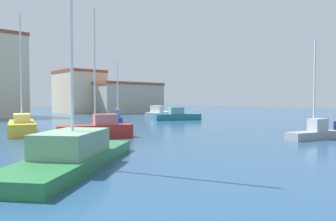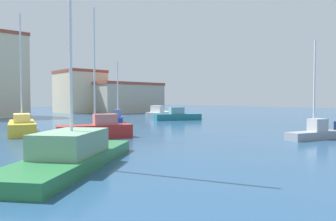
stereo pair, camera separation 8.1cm
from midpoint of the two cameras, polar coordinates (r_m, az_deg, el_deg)
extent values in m
plane|color=navy|center=(28.64, -14.09, -3.34)|extent=(160.00, 160.00, 0.00)
cube|color=#28703D|center=(13.31, -16.79, -8.59)|extent=(8.09, 7.31, 0.50)
cube|color=gray|center=(13.14, -16.94, -5.57)|extent=(3.78, 3.61, 0.93)
cylinder|color=silver|center=(13.41, -17.05, 14.82)|extent=(0.12, 0.12, 10.34)
cube|color=#1E707A|center=(40.00, 1.83, -1.17)|extent=(5.95, 4.10, 0.79)
cube|color=#6B9CA2|center=(39.91, 1.61, 0.01)|extent=(2.10, 1.89, 0.85)
cube|color=#B22823|center=(22.30, -12.94, -3.71)|extent=(5.20, 3.00, 0.91)
cube|color=#C4716E|center=(22.37, -11.17, -1.56)|extent=(1.80, 1.46, 0.74)
cylinder|color=silver|center=(22.30, -13.04, 7.72)|extent=(0.12, 0.12, 7.97)
cube|color=gold|center=(26.99, -24.77, -2.82)|extent=(3.58, 6.69, 0.93)
cube|color=#DFCD77|center=(26.32, -24.79, -1.23)|extent=(1.75, 2.61, 0.64)
cylinder|color=silver|center=(26.99, -24.93, 6.97)|extent=(0.12, 0.12, 8.28)
cube|color=gray|center=(23.28, 24.85, -4.08)|extent=(4.41, 2.14, 0.53)
cube|color=#ADB0B5|center=(23.52, 25.45, -2.36)|extent=(1.30, 1.07, 0.83)
cylinder|color=silver|center=(23.16, 24.98, 4.01)|extent=(0.12, 0.12, 6.03)
cube|color=#233D93|center=(34.63, -8.96, -1.75)|extent=(3.19, 3.96, 0.73)
cube|color=#6E7DB1|center=(34.19, -8.99, -0.47)|extent=(1.16, 1.27, 0.85)
cylinder|color=silver|center=(34.57, -8.99, 3.80)|extent=(0.12, 0.12, 5.97)
cube|color=white|center=(47.59, -1.48, -0.67)|extent=(6.45, 4.70, 0.73)
cube|color=silver|center=(46.73, -1.87, 0.32)|extent=(2.24, 2.16, 0.97)
cube|color=beige|center=(63.19, -15.58, 3.05)|extent=(7.17, 9.00, 7.56)
cube|color=#9E4733|center=(63.39, -15.62, 6.69)|extent=(7.31, 9.18, 0.50)
cube|color=#B2A893|center=(61.74, -7.62, 2.07)|extent=(12.96, 8.10, 5.27)
cube|color=#9E4733|center=(61.81, -7.63, 4.75)|extent=(13.22, 8.27, 0.50)
camera|label=1|loc=(0.04, -89.92, 0.00)|focal=33.81mm
camera|label=2|loc=(0.04, 90.08, 0.00)|focal=33.81mm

